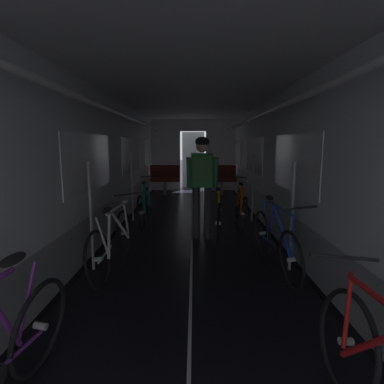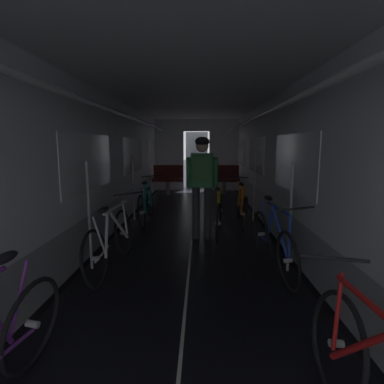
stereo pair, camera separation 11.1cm
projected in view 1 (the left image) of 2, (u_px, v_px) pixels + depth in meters
name	position (u px, v px, depth m)	size (l,w,h in m)	color
train_car_shell	(192.00, 139.00, 5.17)	(3.14, 12.34, 2.57)	black
bench_seat_far_left	(165.00, 177.00, 9.77)	(0.98, 0.51, 0.95)	gray
bench_seat_far_right	(221.00, 177.00, 9.76)	(0.98, 0.51, 0.95)	gray
bicycle_teal	(145.00, 205.00, 6.24)	(0.44, 1.69, 0.95)	black
bicycle_orange	(241.00, 206.00, 6.11)	(0.44, 1.69, 0.95)	black
bicycle_white	(113.00, 241.00, 3.90)	(0.46, 1.70, 0.96)	black
bicycle_blue	(275.00, 241.00, 3.90)	(0.44, 1.69, 0.95)	black
person_cyclist_aisle	(202.00, 177.00, 5.08)	(0.54, 0.41, 1.73)	#2D2D33
bicycle_yellow_in_aisle	(219.00, 213.00, 5.45)	(0.44, 1.69, 0.94)	black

